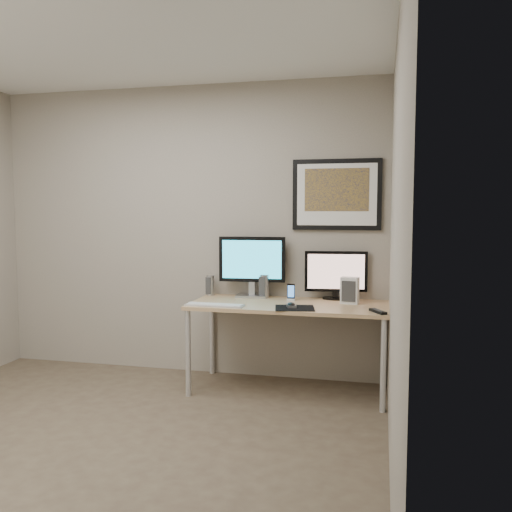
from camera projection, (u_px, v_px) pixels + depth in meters
The scene contains 14 objects.
floor at pixel (95, 448), 3.40m from camera, with size 3.60×3.60×0.00m, color #4A3C2E.
room at pixel (123, 188), 3.69m from camera, with size 3.60×3.60×3.60m.
desk at pixel (289, 311), 4.42m from camera, with size 1.60×0.70×0.73m.
framed_art at pixel (337, 194), 4.58m from camera, with size 0.75×0.04×0.60m.
monitor_large at pixel (252, 264), 4.71m from camera, with size 0.58×0.20×0.53m.
monitor_tv at pixel (336, 274), 4.59m from camera, with size 0.53×0.15×0.41m.
speaker_left at pixel (211, 285), 4.84m from camera, with size 0.07×0.07×0.18m, color #A6A6AB.
speaker_right at pixel (264, 286), 4.70m from camera, with size 0.08×0.08×0.20m, color #A6A6AB.
phone_dock at pixel (291, 292), 4.55m from camera, with size 0.07×0.07×0.14m, color black.
keyboard at pixel (215, 305), 4.30m from camera, with size 0.47×0.13×0.02m, color #BBBBC0.
mousepad at pixel (295, 308), 4.20m from camera, with size 0.30×0.27×0.00m, color black.
mouse at pixel (291, 305), 4.23m from camera, with size 0.06×0.11×0.04m, color black.
remote at pixel (378, 311), 4.02m from camera, with size 0.05×0.19×0.02m, color black.
fan_unit at pixel (350, 290), 4.40m from camera, with size 0.14×0.10×0.21m, color silver.
Camera 1 is at (1.73, -2.96, 1.50)m, focal length 38.00 mm.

